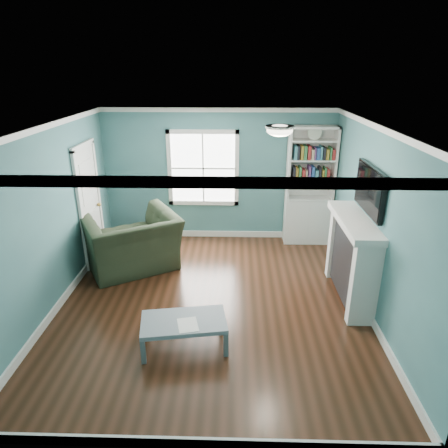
{
  "coord_description": "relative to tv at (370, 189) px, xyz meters",
  "views": [
    {
      "loc": [
        0.33,
        -5.17,
        3.32
      ],
      "look_at": [
        0.17,
        0.4,
        1.11
      ],
      "focal_mm": 32.0,
      "sensor_mm": 36.0,
      "label": 1
    }
  ],
  "objects": [
    {
      "name": "window",
      "position": [
        -2.5,
        2.29,
        -0.27
      ],
      "size": [
        1.4,
        0.06,
        1.5
      ],
      "color": "white",
      "rests_on": "room_walls"
    },
    {
      "name": "tv",
      "position": [
        0.0,
        0.0,
        0.0
      ],
      "size": [
        0.06,
        1.1,
        0.65
      ],
      "primitive_type": "cube",
      "color": "black",
      "rests_on": "fireplace"
    },
    {
      "name": "room_walls",
      "position": [
        -2.2,
        -0.2,
        -0.14
      ],
      "size": [
        5.0,
        5.0,
        5.0
      ],
      "color": "#38676E",
      "rests_on": "ground"
    },
    {
      "name": "ceiling_fixture",
      "position": [
        -1.3,
        -0.1,
        0.82
      ],
      "size": [
        0.38,
        0.38,
        0.15
      ],
      "color": "white",
      "rests_on": "room_walls"
    },
    {
      "name": "coffee_table",
      "position": [
        -2.49,
        -1.22,
        -1.39
      ],
      "size": [
        1.13,
        0.73,
        0.38
      ],
      "rotation": [
        0.0,
        0.0,
        0.16
      ],
      "color": "#4B545A",
      "rests_on": "ground"
    },
    {
      "name": "light_switch",
      "position": [
        -3.7,
        2.28,
        -0.52
      ],
      "size": [
        0.08,
        0.01,
        0.12
      ],
      "primitive_type": "cube",
      "color": "white",
      "rests_on": "room_walls"
    },
    {
      "name": "recliner",
      "position": [
        -3.65,
        0.87,
        -1.07
      ],
      "size": [
        1.79,
        1.6,
        1.31
      ],
      "primitive_type": "imported",
      "rotation": [
        0.0,
        0.0,
        -2.61
      ],
      "color": "black",
      "rests_on": "ground"
    },
    {
      "name": "fireplace",
      "position": [
        -0.12,
        0.0,
        -1.09
      ],
      "size": [
        0.44,
        1.58,
        1.3
      ],
      "color": "black",
      "rests_on": "ground"
    },
    {
      "name": "floor",
      "position": [
        -2.2,
        -0.2,
        -1.72
      ],
      "size": [
        5.0,
        5.0,
        0.0
      ],
      "primitive_type": "plane",
      "color": "black",
      "rests_on": "ground"
    },
    {
      "name": "trim",
      "position": [
        -2.2,
        -0.2,
        -0.49
      ],
      "size": [
        4.5,
        5.0,
        2.6
      ],
      "color": "white",
      "rests_on": "ground"
    },
    {
      "name": "door",
      "position": [
        -4.42,
        1.2,
        -0.65
      ],
      "size": [
        0.12,
        0.98,
        2.17
      ],
      "color": "silver",
      "rests_on": "ground"
    },
    {
      "name": "paper_sheet",
      "position": [
        -2.43,
        -1.32,
        -1.34
      ],
      "size": [
        0.3,
        0.35,
        0.0
      ],
      "primitive_type": "cube",
      "rotation": [
        0.0,
        0.0,
        0.24
      ],
      "color": "white",
      "rests_on": "coffee_table"
    },
    {
      "name": "bookshelf",
      "position": [
        -0.43,
        2.1,
        -0.8
      ],
      "size": [
        0.9,
        0.35,
        2.31
      ],
      "color": "silver",
      "rests_on": "ground"
    }
  ]
}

